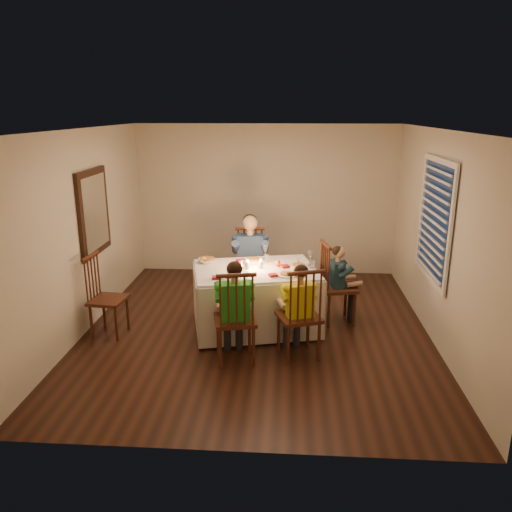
# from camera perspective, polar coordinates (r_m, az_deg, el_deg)

# --- Properties ---
(ground) EXTENTS (5.00, 5.00, 0.00)m
(ground) POSITION_cam_1_polar(r_m,az_deg,el_deg) (6.75, 0.10, -8.34)
(ground) COLOR black
(ground) RESTS_ON ground
(wall_left) EXTENTS (0.02, 5.00, 2.60)m
(wall_left) POSITION_cam_1_polar(r_m,az_deg,el_deg) (6.84, -19.06, 2.60)
(wall_left) COLOR beige
(wall_left) RESTS_ON ground
(wall_right) EXTENTS (0.02, 5.00, 2.60)m
(wall_right) POSITION_cam_1_polar(r_m,az_deg,el_deg) (6.57, 20.10, 1.95)
(wall_right) COLOR beige
(wall_right) RESTS_ON ground
(wall_back) EXTENTS (4.50, 0.02, 2.60)m
(wall_back) POSITION_cam_1_polar(r_m,az_deg,el_deg) (8.76, 1.20, 6.38)
(wall_back) COLOR beige
(wall_back) RESTS_ON ground
(ceiling) EXTENTS (5.00, 5.00, 0.00)m
(ceiling) POSITION_cam_1_polar(r_m,az_deg,el_deg) (6.14, 0.12, 14.28)
(ceiling) COLOR white
(ceiling) RESTS_ON wall_back
(dining_table) EXTENTS (1.81, 1.48, 0.80)m
(dining_table) POSITION_cam_1_polar(r_m,az_deg,el_deg) (6.58, -0.06, -3.44)
(dining_table) COLOR white
(dining_table) RESTS_ON ground
(chair_adult) EXTENTS (0.50, 0.48, 1.13)m
(chair_adult) POSITION_cam_1_polar(r_m,az_deg,el_deg) (7.62, -0.65, -5.36)
(chair_adult) COLOR #3D1D10
(chair_adult) RESTS_ON ground
(chair_near_left) EXTENTS (0.55, 0.53, 1.13)m
(chair_near_left) POSITION_cam_1_polar(r_m,az_deg,el_deg) (6.01, -2.35, -11.70)
(chair_near_left) COLOR #3D1D10
(chair_near_left) RESTS_ON ground
(chair_near_right) EXTENTS (0.59, 0.57, 1.13)m
(chair_near_right) POSITION_cam_1_polar(r_m,az_deg,el_deg) (6.10, 4.81, -11.28)
(chair_near_right) COLOR #3D1D10
(chair_near_right) RESTS_ON ground
(chair_end) EXTENTS (0.53, 0.55, 1.13)m
(chair_end) POSITION_cam_1_polar(r_m,az_deg,el_deg) (7.07, 9.19, -7.39)
(chair_end) COLOR #3D1D10
(chair_end) RESTS_ON ground
(chair_extra) EXTENTS (0.46, 0.48, 1.08)m
(chair_extra) POSITION_cam_1_polar(r_m,az_deg,el_deg) (6.89, -16.21, -8.51)
(chair_extra) COLOR #3D1D10
(chair_extra) RESTS_ON ground
(adult) EXTENTS (0.56, 0.52, 1.36)m
(adult) POSITION_cam_1_polar(r_m,az_deg,el_deg) (7.62, -0.65, -5.36)
(adult) COLOR navy
(adult) RESTS_ON ground
(child_green) EXTENTS (0.51, 0.48, 1.22)m
(child_green) POSITION_cam_1_polar(r_m,az_deg,el_deg) (6.01, -2.35, -11.70)
(child_green) COLOR green
(child_green) RESTS_ON ground
(child_yellow) EXTENTS (0.50, 0.48, 1.15)m
(child_yellow) POSITION_cam_1_polar(r_m,az_deg,el_deg) (6.10, 4.81, -11.28)
(child_yellow) COLOR yellow
(child_yellow) RESTS_ON ground
(child_teal) EXTENTS (0.40, 0.42, 1.08)m
(child_teal) POSITION_cam_1_polar(r_m,az_deg,el_deg) (7.07, 9.19, -7.39)
(child_teal) COLOR #193440
(child_teal) RESTS_ON ground
(setting_adult) EXTENTS (0.31, 0.31, 0.02)m
(setting_adult) POSITION_cam_1_polar(r_m,az_deg,el_deg) (6.83, -0.26, -0.49)
(setting_adult) COLOR white
(setting_adult) RESTS_ON dining_table
(setting_green) EXTENTS (0.31, 0.31, 0.02)m
(setting_green) POSITION_cam_1_polar(r_m,az_deg,el_deg) (6.15, -2.91, -2.45)
(setting_green) COLOR white
(setting_green) RESTS_ON dining_table
(setting_yellow) EXTENTS (0.31, 0.31, 0.02)m
(setting_yellow) POSITION_cam_1_polar(r_m,az_deg,el_deg) (6.25, 3.57, -2.14)
(setting_yellow) COLOR white
(setting_yellow) RESTS_ON dining_table
(setting_teal) EXTENTS (0.31, 0.31, 0.02)m
(setting_teal) POSITION_cam_1_polar(r_m,az_deg,el_deg) (6.60, 4.86, -1.15)
(setting_teal) COLOR white
(setting_teal) RESTS_ON dining_table
(candle_left) EXTENTS (0.06, 0.06, 0.10)m
(candle_left) POSITION_cam_1_polar(r_m,az_deg,el_deg) (6.47, -0.99, -1.09)
(candle_left) COLOR white
(candle_left) RESTS_ON dining_table
(candle_right) EXTENTS (0.06, 0.06, 0.10)m
(candle_right) POSITION_cam_1_polar(r_m,az_deg,el_deg) (6.50, 0.54, -1.01)
(candle_right) COLOR white
(candle_right) RESTS_ON dining_table
(squash) EXTENTS (0.09, 0.09, 0.09)m
(squash) POSITION_cam_1_polar(r_m,az_deg,el_deg) (6.74, -6.03, -0.50)
(squash) COLOR yellow
(squash) RESTS_ON dining_table
(orange_fruit) EXTENTS (0.08, 0.08, 0.08)m
(orange_fruit) POSITION_cam_1_polar(r_m,az_deg,el_deg) (6.59, 2.50, -0.85)
(orange_fruit) COLOR orange
(orange_fruit) RESTS_ON dining_table
(serving_bowl) EXTENTS (0.27, 0.27, 0.06)m
(serving_bowl) POSITION_cam_1_polar(r_m,az_deg,el_deg) (6.78, -5.64, -0.54)
(serving_bowl) COLOR white
(serving_bowl) RESTS_ON dining_table
(wall_mirror) EXTENTS (0.06, 0.95, 1.15)m
(wall_mirror) POSITION_cam_1_polar(r_m,az_deg,el_deg) (7.06, -18.05, 4.77)
(wall_mirror) COLOR black
(wall_mirror) RESTS_ON wall_left
(window_blinds) EXTENTS (0.07, 1.34, 1.54)m
(window_blinds) POSITION_cam_1_polar(r_m,az_deg,el_deg) (6.61, 19.67, 3.86)
(window_blinds) COLOR #0D1C37
(window_blinds) RESTS_ON wall_right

